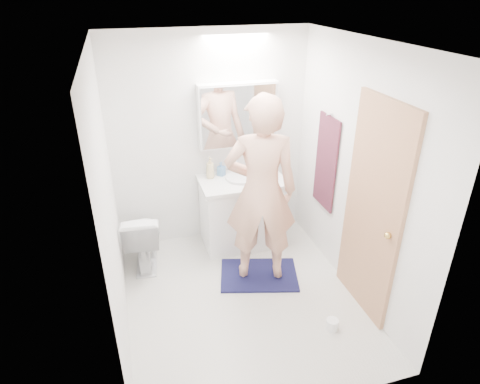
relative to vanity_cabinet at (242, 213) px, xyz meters
name	(u,v)px	position (x,y,z in m)	size (l,w,h in m)	color
floor	(242,298)	(-0.29, -0.96, -0.39)	(2.50, 2.50, 0.00)	silver
ceiling	(243,42)	(-0.29, -0.96, 2.01)	(2.50, 2.50, 0.00)	white
wall_back	(210,142)	(-0.29, 0.29, 0.81)	(2.50, 2.50, 0.00)	white
wall_front	(303,280)	(-0.29, -2.21, 0.81)	(2.50, 2.50, 0.00)	white
wall_left	(109,208)	(-1.39, -0.96, 0.81)	(2.50, 2.50, 0.00)	white
wall_right	(357,175)	(0.81, -0.96, 0.81)	(2.50, 2.50, 0.00)	white
vanity_cabinet	(242,213)	(0.00, 0.00, 0.00)	(0.90, 0.55, 0.78)	white
countertop	(242,181)	(0.00, 0.00, 0.41)	(0.95, 0.58, 0.04)	white
sink_basin	(241,177)	(0.00, 0.03, 0.45)	(0.36, 0.36, 0.03)	silver
faucet	(237,166)	(0.00, 0.22, 0.51)	(0.02, 0.02, 0.16)	silver
medicine_cabinet	(238,115)	(0.01, 0.21, 1.11)	(0.88, 0.14, 0.70)	white
mirror_panel	(240,117)	(0.01, 0.13, 1.11)	(0.84, 0.01, 0.66)	silver
toilet	(143,237)	(-1.15, -0.11, -0.05)	(0.38, 0.66, 0.68)	white
bath_rug	(259,275)	(-0.02, -0.68, -0.38)	(0.80, 0.55, 0.02)	#151943
person	(261,192)	(-0.02, -0.68, 0.61)	(0.70, 0.46, 1.91)	#DEA285
door	(373,212)	(0.79, -1.31, 0.61)	(0.04, 0.80, 2.00)	tan
door_knob	(388,236)	(0.75, -1.61, 0.56)	(0.06, 0.06, 0.06)	gold
towel	(326,163)	(0.79, -0.41, 0.71)	(0.02, 0.42, 1.00)	#14143F
towel_hook	(330,114)	(0.78, -0.41, 1.23)	(0.02, 0.02, 0.07)	silver
soap_bottle_a	(210,168)	(-0.33, 0.15, 0.55)	(0.09, 0.10, 0.25)	tan
soap_bottle_b	(221,169)	(-0.19, 0.18, 0.51)	(0.07, 0.07, 0.16)	#598BBF
toothbrush_cup	(261,167)	(0.28, 0.16, 0.48)	(0.10, 0.10, 0.10)	#4577D1
toilet_paper_roll	(332,324)	(0.37, -1.58, -0.34)	(0.11, 0.11, 0.10)	white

